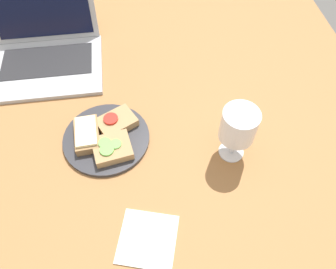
{
  "coord_description": "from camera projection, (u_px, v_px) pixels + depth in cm",
  "views": [
    {
      "loc": [
        2.37,
        -49.81,
        73.16
      ],
      "look_at": [
        8.45,
        -4.58,
        8.0
      ],
      "focal_mm": 35.0,
      "sensor_mm": 36.0,
      "label": 1
    }
  ],
  "objects": [
    {
      "name": "wine_glass",
      "position": [
        238.0,
        127.0,
        0.74
      ],
      "size": [
        8.39,
        8.39,
        15.37
      ],
      "color": "white",
      "rests_on": "wooden_table"
    },
    {
      "name": "wooden_table",
      "position": [
        134.0,
        138.0,
        0.87
      ],
      "size": [
        140.0,
        140.0,
        3.0
      ],
      "primitive_type": "cube",
      "color": "#9E6B3D",
      "rests_on": "ground"
    },
    {
      "name": "sandwich_with_cheese",
      "position": [
        87.0,
        133.0,
        0.83
      ],
      "size": [
        6.82,
        11.05,
        3.15
      ],
      "color": "#937047",
      "rests_on": "plate"
    },
    {
      "name": "plate",
      "position": [
        106.0,
        138.0,
        0.84
      ],
      "size": [
        22.2,
        22.2,
        1.05
      ],
      "primitive_type": "cylinder",
      "color": "#333338",
      "rests_on": "wooden_table"
    },
    {
      "name": "sandwich_with_tomato",
      "position": [
        116.0,
        122.0,
        0.85
      ],
      "size": [
        11.67,
        10.52,
        2.87
      ],
      "color": "#A88456",
      "rests_on": "plate"
    },
    {
      "name": "laptop",
      "position": [
        45.0,
        46.0,
        0.99
      ],
      "size": [
        32.94,
        30.81,
        21.31
      ],
      "color": "#ADAFB5",
      "rests_on": "wooden_table"
    },
    {
      "name": "sandwich_with_cucumber",
      "position": [
        112.0,
        148.0,
        0.8
      ],
      "size": [
        10.39,
        9.44,
        2.83
      ],
      "color": "#A88456",
      "rests_on": "plate"
    },
    {
      "name": "napkin",
      "position": [
        148.0,
        239.0,
        0.7
      ],
      "size": [
        14.92,
        14.9,
        0.4
      ],
      "primitive_type": "cube",
      "rotation": [
        0.0,
        0.0,
        -0.29
      ],
      "color": "white",
      "rests_on": "wooden_table"
    }
  ]
}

